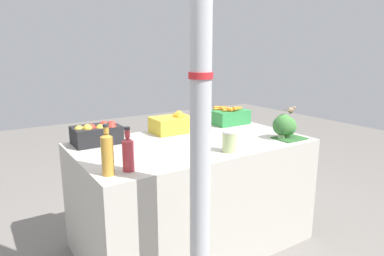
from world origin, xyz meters
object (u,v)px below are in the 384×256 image
Objects in this scene: apple_crate at (97,133)px; orange_crate at (174,123)px; broccoli_pile at (284,126)px; sparrow_bird at (291,110)px; juice_bottle_amber at (107,153)px; juice_bottle_ruby at (128,153)px; support_pole at (201,76)px; carrot_crate at (229,116)px; pickle_jar at (229,141)px.

orange_crate is at bearing 0.51° from apple_crate.
orange_crate is 1.38× the size of broccoli_pile.
apple_crate is 1.38× the size of broccoli_pile.
sparrow_bird is at bearing -16.36° from broccoli_pile.
sparrow_bird is (1.42, 0.00, 0.10)m from juice_bottle_amber.
apple_crate is at bearing -179.49° from orange_crate.
juice_bottle_ruby is (-0.03, -0.64, 0.03)m from apple_crate.
juice_bottle_ruby is at bearing 114.77° from support_pole.
juice_bottle_amber is at bearing -154.50° from carrot_crate.
juice_bottle_ruby reaches higher than sparrow_bird.
pickle_jar is at bearing -45.12° from apple_crate.
apple_crate is 1.30× the size of juice_bottle_ruby.
apple_crate is at bearing -179.82° from carrot_crate.
orange_crate is at bearing 66.18° from support_pole.
juice_bottle_ruby is at bearing -135.65° from orange_crate.
broccoli_pile is 0.13m from sparrow_bird.
carrot_crate is at bearing -0.18° from orange_crate.
sparrow_bird is at bearing -26.73° from apple_crate.
juice_bottle_amber is 1.42m from sparrow_bird.
juice_bottle_amber reaches higher than pickle_jar.
pickle_jar is at bearing -1.51° from juice_bottle_amber.
broccoli_pile is at bearing 156.17° from sparrow_bird.
apple_crate is at bearing 134.88° from pickle_jar.
apple_crate is 2.38× the size of sparrow_bird.
support_pole is 1.17m from apple_crate.
sparrow_bird is (1.30, 0.00, 0.11)m from juice_bottle_ruby.
pickle_jar is (0.70, -0.02, -0.03)m from juice_bottle_ruby.
apple_crate is 1.16× the size of juice_bottle_amber.
apple_crate is 0.63m from orange_crate.
pickle_jar is (-0.56, -0.04, -0.03)m from broccoli_pile.
juice_bottle_amber is (-0.31, 0.42, -0.42)m from support_pole.
juice_bottle_ruby is at bearing -0.00° from juice_bottle_amber.
broccoli_pile reaches higher than orange_crate.
apple_crate is at bearing 98.47° from support_pole.
support_pole reaches higher than broccoli_pile.
pickle_jar is at bearing -175.92° from broccoli_pile.
carrot_crate is at bearing 0.18° from apple_crate.
juice_bottle_ruby reaches higher than carrot_crate.
sparrow_bird is at bearing 0.19° from juice_bottle_ruby.
apple_crate is 0.94m from pickle_jar.
carrot_crate is 1.16× the size of juice_bottle_amber.
apple_crate is 0.66m from juice_bottle_amber.
orange_crate is 0.58m from carrot_crate.
orange_crate is (0.63, 0.01, 0.00)m from apple_crate.
sparrow_bird reaches higher than orange_crate.
orange_crate is 0.86m from broccoli_pile.
apple_crate is 1.43m from sparrow_bird.
carrot_crate is at bearing 27.55° from juice_bottle_ruby.
broccoli_pile reaches higher than apple_crate.
support_pole is 1.56m from carrot_crate.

